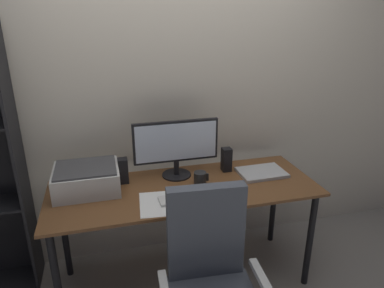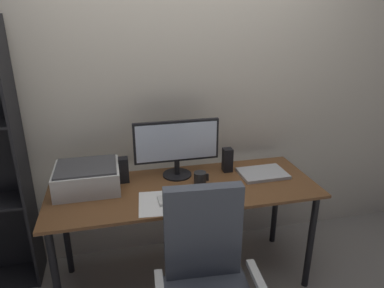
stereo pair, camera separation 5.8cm
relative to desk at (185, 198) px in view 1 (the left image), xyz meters
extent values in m
plane|color=gray|center=(0.00, 0.00, -0.66)|extent=(12.00, 12.00, 0.00)
cube|color=beige|center=(0.00, 0.49, 0.64)|extent=(6.40, 0.10, 2.60)
cube|color=brown|center=(0.00, 0.00, 0.07)|extent=(1.74, 0.64, 0.02)
cylinder|color=black|center=(-0.81, -0.26, -0.30)|extent=(0.04, 0.04, 0.72)
cylinder|color=black|center=(0.81, -0.26, -0.30)|extent=(0.04, 0.04, 0.72)
cylinder|color=black|center=(-0.81, 0.26, -0.30)|extent=(0.04, 0.04, 0.72)
cylinder|color=black|center=(0.81, 0.26, -0.30)|extent=(0.04, 0.04, 0.72)
cylinder|color=black|center=(-0.01, 0.18, 0.09)|extent=(0.20, 0.20, 0.01)
cylinder|color=black|center=(-0.01, 0.18, 0.15)|extent=(0.04, 0.04, 0.10)
cube|color=black|center=(-0.01, 0.18, 0.34)|extent=(0.58, 0.03, 0.29)
cube|color=silver|center=(-0.01, 0.17, 0.34)|extent=(0.55, 0.01, 0.26)
cube|color=silver|center=(-0.05, -0.16, 0.09)|extent=(0.29, 0.12, 0.02)
cube|color=black|center=(0.19, -0.16, 0.10)|extent=(0.07, 0.11, 0.03)
cylinder|color=black|center=(0.11, 0.01, 0.13)|extent=(0.08, 0.08, 0.09)
cube|color=black|center=(0.16, 0.01, 0.13)|extent=(0.02, 0.01, 0.05)
cube|color=#B7BABC|center=(0.57, 0.05, 0.09)|extent=(0.32, 0.23, 0.02)
cube|color=black|center=(-0.38, 0.17, 0.17)|extent=(0.06, 0.07, 0.17)
cube|color=black|center=(0.35, 0.17, 0.17)|extent=(0.06, 0.07, 0.17)
cube|color=silver|center=(-0.61, 0.12, 0.16)|extent=(0.40, 0.34, 0.15)
cube|color=#424244|center=(-0.61, 0.12, 0.24)|extent=(0.37, 0.31, 0.01)
cube|color=white|center=(-0.21, -0.17, 0.08)|extent=(0.24, 0.31, 0.00)
cube|color=#474C56|center=(-0.01, -0.52, 0.09)|extent=(0.40, 0.10, 0.52)
cube|color=silver|center=(0.21, -0.73, -0.08)|extent=(0.06, 0.26, 0.03)
cube|color=black|center=(-1.01, 0.28, 0.24)|extent=(0.02, 0.28, 1.80)
camera|label=1|loc=(-0.47, -1.97, 1.15)|focal=32.65mm
camera|label=2|loc=(-0.42, -1.98, 1.15)|focal=32.65mm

